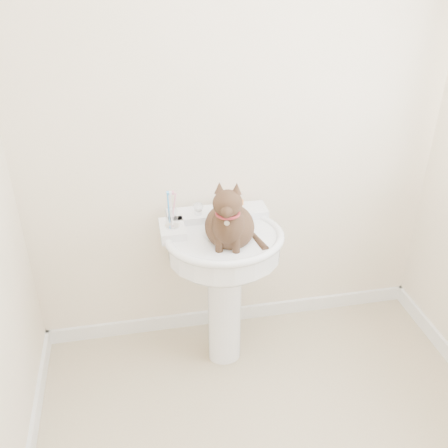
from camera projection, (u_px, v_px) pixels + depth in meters
wall_back at (236, 122)px, 2.45m from camera, size 2.20×0.00×2.50m
baseboard_back at (234, 314)px, 3.04m from camera, size 2.20×0.02×0.09m
pedestal_sink at (224, 259)px, 2.48m from camera, size 0.60×0.58×0.82m
faucet at (219, 207)px, 2.50m from camera, size 0.28×0.12×0.14m
soap_bar at (233, 202)px, 2.60m from camera, size 0.10×0.08×0.03m
toothbrush_cup at (172, 218)px, 2.38m from camera, size 0.07×0.07×0.19m
cat at (230, 224)px, 2.31m from camera, size 0.26×0.32×0.47m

